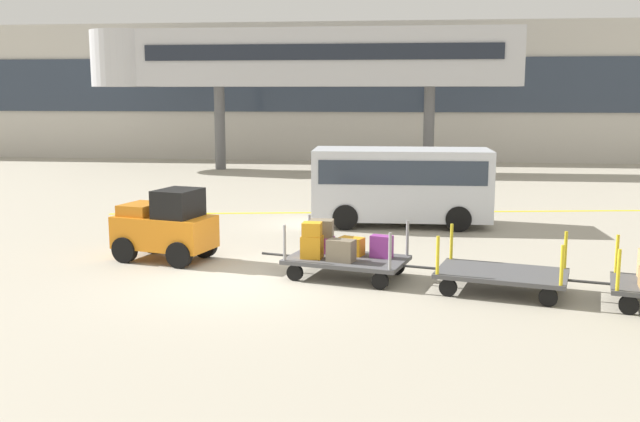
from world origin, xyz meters
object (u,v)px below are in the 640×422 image
at_px(baggage_cart_middle, 501,274).
at_px(safety_cone_near, 151,213).
at_px(shuttle_van, 401,180).
at_px(baggage_tug, 166,226).
at_px(baggage_cart_lead, 340,251).

distance_m(baggage_cart_middle, safety_cone_near, 10.78).
bearing_deg(shuttle_van, baggage_tug, -135.93).
xyz_separation_m(baggage_tug, safety_cone_near, (-1.93, 4.37, -0.48)).
height_order(baggage_tug, baggage_cart_middle, baggage_tug).
height_order(baggage_cart_middle, shuttle_van, shuttle_van).
bearing_deg(safety_cone_near, baggage_cart_lead, -42.61).
distance_m(baggage_tug, safety_cone_near, 4.80).
relative_size(baggage_tug, safety_cone_near, 4.20).
bearing_deg(baggage_cart_lead, safety_cone_near, 137.39).
height_order(shuttle_van, safety_cone_near, shuttle_van).
relative_size(baggage_cart_lead, baggage_cart_middle, 1.00).
xyz_separation_m(baggage_cart_lead, shuttle_van, (1.17, 5.88, 0.71)).
relative_size(baggage_cart_middle, safety_cone_near, 5.61).
bearing_deg(shuttle_van, baggage_cart_lead, -101.24).
xyz_separation_m(baggage_cart_middle, shuttle_van, (-1.87, 6.68, 0.89)).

